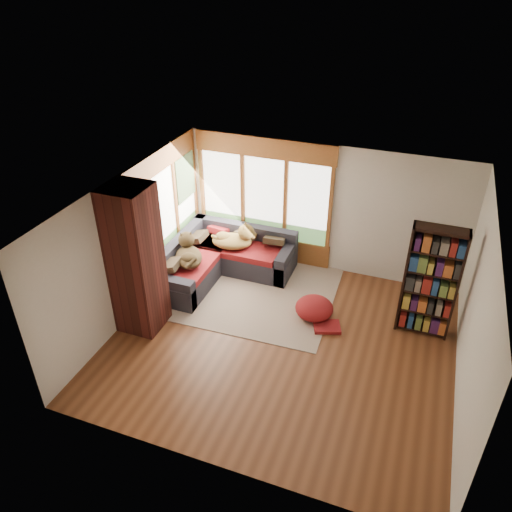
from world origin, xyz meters
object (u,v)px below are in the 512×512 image
Objects in this scene: brick_chimney at (136,260)px; sectional_sofa at (215,255)px; area_rug at (237,284)px; dog_tan at (235,238)px; bookshelf at (430,282)px; dog_brindle at (188,252)px; pouf at (314,307)px.

sectional_sofa is at bearing 77.71° from brick_chimney.
area_rug is 0.91m from dog_tan.
sectional_sofa is at bearing 172.07° from bookshelf.
sectional_sofa is 0.63m from dog_tan.
area_rug is at bearing 56.68° from brick_chimney.
sectional_sofa is at bearing -49.10° from dog_brindle.
pouf is 2.56m from dog_brindle.
dog_tan is at bearing 170.35° from bookshelf.
dog_brindle reaches higher than area_rug.
pouf is at bearing -125.25° from dog_brindle.
bookshelf is 2.20× the size of dog_tan.
pouf is at bearing -38.45° from dog_tan.
bookshelf is 2.96× the size of pouf.
bookshelf reaches higher than dog_tan.
dog_brindle is (-4.31, -0.16, -0.24)m from bookshelf.
area_rug is at bearing -30.55° from sectional_sofa.
brick_chimney is 4.78m from bookshelf.
brick_chimney is 3.85× the size of pouf.
bookshelf is (3.46, -0.17, 0.99)m from area_rug.
brick_chimney reaches higher than dog_tan.
dog_tan is (0.87, 2.10, -0.53)m from brick_chimney.
sectional_sofa is 0.81m from area_rug.
area_rug is 3.60m from bookshelf.
dog_tan reaches higher than pouf.
brick_chimney is 2.87× the size of dog_tan.
brick_chimney is at bearing -125.23° from dog_tan.
sectional_sofa is at bearing 174.57° from dog_tan.
pouf is 0.74× the size of dog_brindle.
area_rug is 4.16× the size of dog_tan.
bookshelf is (4.54, 1.48, -0.30)m from brick_chimney.
area_rug is 5.59× the size of pouf.
dog_tan is (-1.86, 0.89, 0.57)m from pouf.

